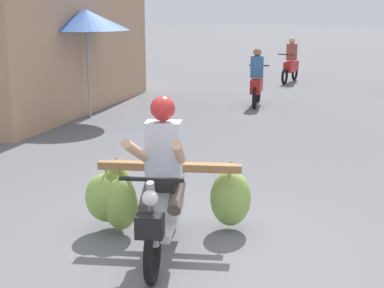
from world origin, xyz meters
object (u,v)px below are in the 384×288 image
motorbike_main_loaded (156,193)px  market_umbrella_near_shop (86,20)px  motorbike_distant_ahead_left (257,82)px  motorbike_distant_ahead_right (291,64)px

motorbike_main_loaded → market_umbrella_near_shop: size_ratio=0.85×
motorbike_distant_ahead_left → market_umbrella_near_shop: bearing=-141.9°
motorbike_distant_ahead_left → market_umbrella_near_shop: 4.36m
motorbike_distant_ahead_left → motorbike_distant_ahead_right: bearing=86.9°
motorbike_main_loaded → motorbike_distant_ahead_right: 13.05m
motorbike_distant_ahead_left → motorbike_distant_ahead_right: 4.60m
motorbike_main_loaded → motorbike_distant_ahead_left: bearing=93.3°
motorbike_main_loaded → motorbike_distant_ahead_right: (-0.24, 13.05, 0.06)m
motorbike_main_loaded → motorbike_distant_ahead_right: bearing=91.0°
motorbike_main_loaded → motorbike_distant_ahead_left: 8.47m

